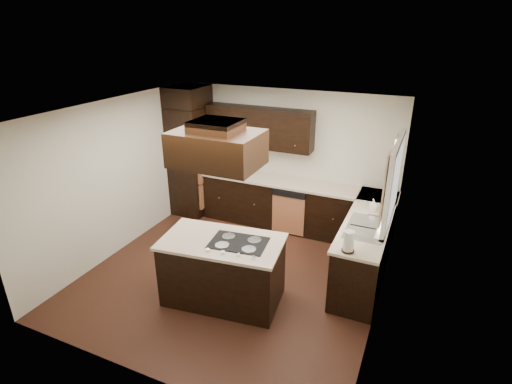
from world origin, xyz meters
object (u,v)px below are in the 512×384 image
oven_column (191,161)px  range_hood (217,149)px  island (223,271)px  spice_rack (233,167)px

oven_column → range_hood: size_ratio=2.02×
oven_column → range_hood: 3.13m
range_hood → oven_column: bearing=129.7°
oven_column → island: bearing=-50.1°
range_hood → spice_rack: 2.73m
oven_column → range_hood: bearing=-50.3°
oven_column → spice_rack: size_ratio=6.37×
oven_column → island: oven_column is taller
range_hood → spice_rack: bearing=113.1°
oven_column → island: size_ratio=1.38×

